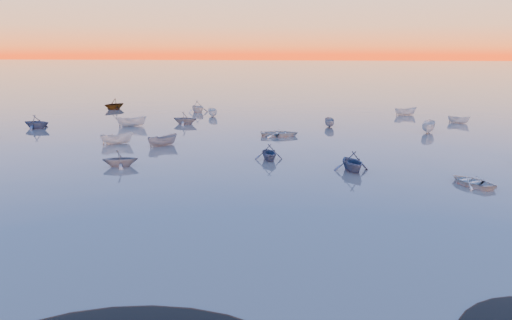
# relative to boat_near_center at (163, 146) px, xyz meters

# --- Properties ---
(ground) EXTENTS (600.00, 600.00, 0.00)m
(ground) POSITION_rel_boat_near_center_xyz_m (10.43, 62.69, 0.00)
(ground) COLOR #665C55
(ground) RESTS_ON ground
(moored_fleet) EXTENTS (124.00, 58.00, 1.20)m
(moored_fleet) POSITION_rel_boat_near_center_xyz_m (10.43, 15.69, 0.00)
(moored_fleet) COLOR silver
(moored_fleet) RESTS_ON ground
(boat_near_center) EXTENTS (3.47, 3.70, 1.24)m
(boat_near_center) POSITION_rel_boat_near_center_xyz_m (0.00, 0.00, 0.00)
(boat_near_center) COLOR slate
(boat_near_center) RESTS_ON ground
(boat_near_right) EXTENTS (4.33, 2.97, 1.39)m
(boat_near_right) POSITION_rel_boat_near_center_xyz_m (20.39, -9.50, 0.00)
(boat_near_right) COLOR #364667
(boat_near_right) RESTS_ON ground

